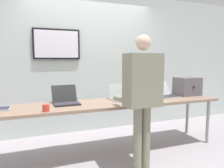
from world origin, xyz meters
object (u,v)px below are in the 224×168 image
object	(u,v)px
workbench	(110,105)
laptop_station_2	(121,96)
person	(142,90)
laptop_station_1	(66,100)
laptop_station_3	(165,93)
equipment_box	(187,86)
coffee_mug	(46,108)

from	to	relation	value
workbench	laptop_station_2	distance (m)	0.27
person	laptop_station_2	bearing A→B (deg)	87.31
workbench	laptop_station_1	xyz separation A→B (m)	(-0.64, 0.13, 0.10)
laptop_station_2	person	distance (m)	0.76
workbench	laptop_station_1	world-z (taller)	laptop_station_1
laptop_station_2	laptop_station_3	distance (m)	0.83
equipment_box	laptop_station_3	world-z (taller)	equipment_box
laptop_station_3	person	size ratio (longest dim) A/B	0.24
laptop_station_3	coffee_mug	xyz separation A→B (m)	(-1.99, -0.36, -0.01)
equipment_box	laptop_station_1	bearing A→B (deg)	179.49
person	coffee_mug	size ratio (longest dim) A/B	19.86
workbench	laptop_station_3	distance (m)	1.06
laptop_station_2	coffee_mug	distance (m)	1.22
coffee_mug	laptop_station_3	bearing A→B (deg)	10.28
person	laptop_station_1	bearing A→B (deg)	137.69
workbench	laptop_station_1	size ratio (longest dim) A/B	8.98
laptop_station_1	person	world-z (taller)	person
equipment_box	person	world-z (taller)	person
equipment_box	coffee_mug	bearing A→B (deg)	-171.62
coffee_mug	person	bearing A→B (deg)	-18.26
laptop_station_1	person	distance (m)	1.13
workbench	person	bearing A→B (deg)	-73.44
laptop_station_2	coffee_mug	size ratio (longest dim) A/B	3.93
person	workbench	bearing A→B (deg)	106.56
workbench	laptop_station_3	xyz separation A→B (m)	(1.05, 0.11, 0.10)
laptop_station_3	coffee_mug	bearing A→B (deg)	-169.72
laptop_station_1	laptop_station_2	xyz separation A→B (m)	(0.86, -0.02, -0.00)
equipment_box	laptop_station_1	xyz separation A→B (m)	(-2.15, 0.02, -0.10)
equipment_box	laptop_station_1	world-z (taller)	equipment_box
laptop_station_2	laptop_station_3	bearing A→B (deg)	-0.04
laptop_station_1	laptop_station_3	world-z (taller)	laptop_station_1
laptop_station_2	coffee_mug	bearing A→B (deg)	-162.67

